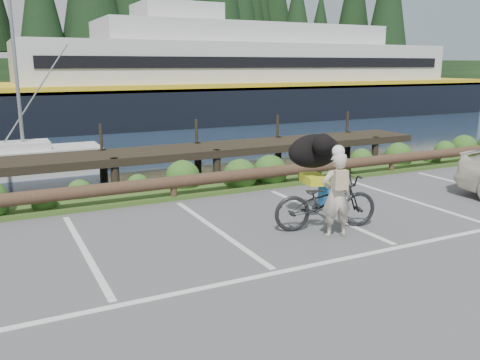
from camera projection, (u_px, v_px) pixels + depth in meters
name	position (u px, v px, depth m)	size (l,w,h in m)	color
ground	(266.00, 264.00, 8.48)	(72.00, 72.00, 0.00)	#4D4D4F
harbor_backdrop	(14.00, 86.00, 77.12)	(170.00, 160.00, 30.00)	#18273B
vegetation_strip	(165.00, 192.00, 13.09)	(34.00, 1.60, 0.10)	#3D5B21
log_rail	(174.00, 200.00, 12.49)	(32.00, 0.30, 0.60)	#443021
bicycle	(326.00, 202.00, 10.21)	(0.75, 2.15, 1.13)	black
cyclist	(336.00, 195.00, 9.67)	(0.60, 0.40, 1.65)	beige
dog	(315.00, 151.00, 10.65)	(1.23, 0.60, 0.71)	black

